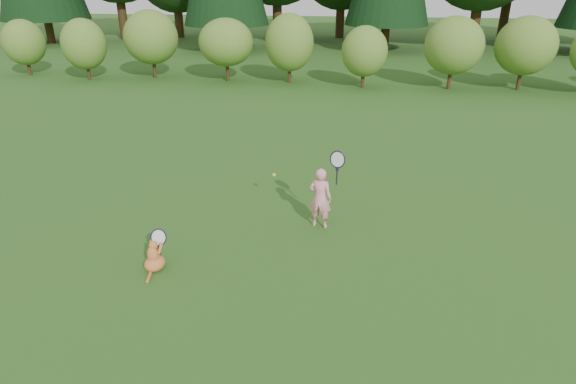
# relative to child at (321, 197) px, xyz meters

# --- Properties ---
(ground) EXTENTS (100.00, 100.00, 0.00)m
(ground) POSITION_rel_child_xyz_m (-0.76, -0.93, -0.58)
(ground) COLOR #1E4F16
(ground) RESTS_ON ground
(shrub_row) EXTENTS (28.00, 3.00, 2.80)m
(shrub_row) POSITION_rel_child_xyz_m (-0.76, 12.07, 0.82)
(shrub_row) COLOR #557B26
(shrub_row) RESTS_ON ground
(child) EXTENTS (0.63, 0.35, 1.67)m
(child) POSITION_rel_child_xyz_m (0.00, 0.00, 0.00)
(child) COLOR pink
(child) RESTS_ON ground
(cat) EXTENTS (0.43, 0.71, 0.68)m
(cat) POSITION_rel_child_xyz_m (-2.39, -1.72, -0.33)
(cat) COLOR #CB6827
(cat) RESTS_ON ground
(tennis_ball) EXTENTS (0.08, 0.08, 0.08)m
(tennis_ball) POSITION_rel_child_xyz_m (-0.97, 0.83, 0.02)
(tennis_ball) COLOR #AAC817
(tennis_ball) RESTS_ON ground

